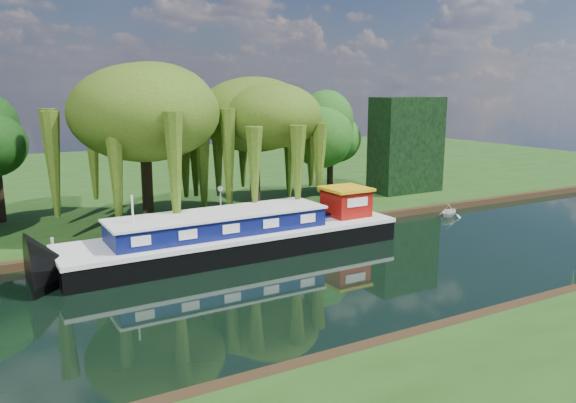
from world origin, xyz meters
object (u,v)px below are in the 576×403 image
red_dinghy (127,268)px  white_cruiser (449,217)px  dutch_barge (240,236)px  narrowboat (311,229)px

red_dinghy → white_cruiser: size_ratio=1.57×
dutch_barge → narrowboat: dutch_barge is taller
dutch_barge → red_dinghy: bearing=175.4°
narrowboat → white_cruiser: bearing=-4.3°
dutch_barge → narrowboat: size_ratio=1.61×
narrowboat → red_dinghy: (-11.43, -0.32, -0.62)m
dutch_barge → red_dinghy: 6.37m
red_dinghy → white_cruiser: white_cruiser is taller
dutch_barge → red_dinghy: size_ratio=6.15×
white_cruiser → red_dinghy: bearing=70.1°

